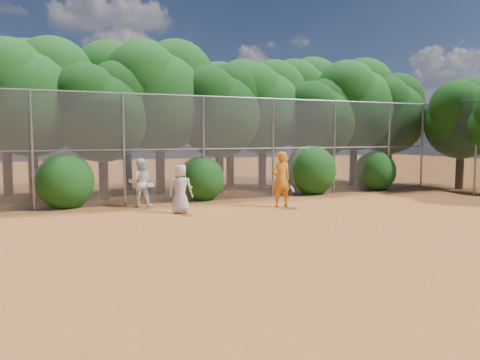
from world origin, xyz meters
name	(u,v)px	position (x,y,z in m)	size (l,w,h in m)	color
ground	(309,226)	(0.00, 0.00, 0.00)	(80.00, 80.00, 0.00)	#9D5423
fence_back	(225,147)	(-0.12, 6.00, 2.05)	(20.05, 0.09, 4.03)	gray
fence_side	(476,147)	(10.00, 3.00, 2.05)	(0.09, 6.09, 4.03)	gray
tree_1	(32,92)	(-6.94, 8.54, 4.16)	(4.64, 4.03, 6.35)	black
tree_2	(103,108)	(-4.45, 7.83, 3.58)	(3.99, 3.47, 5.47)	black
tree_3	(160,91)	(-1.94, 8.84, 4.40)	(4.89, 4.26, 6.70)	black
tree_4	(220,107)	(0.55, 8.24, 3.76)	(4.19, 3.64, 5.73)	black
tree_5	(263,103)	(3.06, 9.04, 4.05)	(4.51, 3.92, 6.17)	black
tree_6	(320,116)	(5.55, 8.03, 3.47)	(3.86, 3.36, 5.29)	black
tree_7	(355,101)	(8.06, 8.64, 4.28)	(4.77, 4.14, 6.53)	black
tree_8	(390,111)	(10.05, 8.34, 3.82)	(4.25, 3.70, 5.82)	black
tree_9	(6,91)	(-7.94, 10.84, 4.34)	(4.83, 4.20, 6.62)	black
tree_10	(127,90)	(-2.93, 11.05, 4.63)	(5.15, 4.48, 7.06)	black
tree_11	(231,102)	(2.06, 10.64, 4.16)	(4.64, 4.03, 6.35)	black
tree_12	(303,99)	(6.56, 11.24, 4.51)	(5.02, 4.37, 6.88)	black
tree_13	(462,115)	(11.45, 5.03, 3.47)	(3.86, 3.36, 5.29)	black
bush_0	(65,179)	(-6.00, 6.30, 1.00)	(2.00, 2.00, 2.00)	#104311
bush_1	(201,177)	(-1.00, 6.30, 0.90)	(1.80, 1.80, 1.80)	#104311
bush_2	(311,168)	(4.00, 6.30, 1.10)	(2.20, 2.20, 2.20)	#104311
bush_3	(375,170)	(7.50, 6.30, 0.95)	(1.90, 1.90, 1.90)	#104311
player_yellow	(281,179)	(0.96, 3.39, 0.97)	(0.88, 0.61, 1.95)	orange
player_teen	(181,188)	(-2.66, 3.50, 0.81)	(0.93, 0.84, 1.63)	silver
player_white	(140,183)	(-3.57, 5.40, 0.85)	(0.95, 0.85, 1.71)	white
ball_0	(337,217)	(1.44, 0.68, 0.03)	(0.07, 0.07, 0.07)	#E1F02B
ball_1	(327,204)	(2.68, 3.10, 0.03)	(0.07, 0.07, 0.07)	#E1F02B
ball_2	(328,221)	(0.79, 0.24, 0.03)	(0.07, 0.07, 0.07)	#E1F02B
ball_3	(367,223)	(1.60, -0.50, 0.03)	(0.07, 0.07, 0.07)	#E1F02B
ball_4	(360,198)	(4.84, 3.94, 0.03)	(0.07, 0.07, 0.07)	#E1F02B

